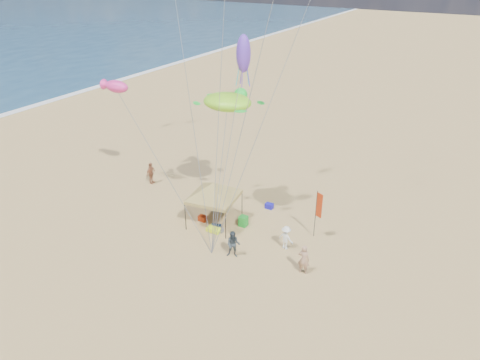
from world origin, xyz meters
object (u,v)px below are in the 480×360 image
at_px(beach_cart, 214,230).
at_px(person_far_a, 151,173).
at_px(cooler_red, 203,218).
at_px(canopy_tent, 214,184).
at_px(chair_green, 243,221).
at_px(chair_yellow, 203,200).
at_px(feather_flag, 318,208).
at_px(person_near_b, 233,244).
at_px(person_near_c, 286,238).
at_px(person_near_a, 304,259).
at_px(cooler_blue, 269,206).

xyz_separation_m(beach_cart, person_far_a, (-8.04, 3.36, 0.67)).
bearing_deg(cooler_red, beach_cart, -29.49).
height_order(canopy_tent, chair_green, canopy_tent).
bearing_deg(chair_yellow, cooler_red, -55.55).
bearing_deg(feather_flag, person_near_b, -128.61).
xyz_separation_m(chair_green, person_near_c, (3.51, -0.92, 0.43)).
height_order(canopy_tent, person_far_a, canopy_tent).
bearing_deg(chair_yellow, chair_green, -14.19).
relative_size(feather_flag, person_near_a, 1.80).
relative_size(canopy_tent, feather_flag, 1.73).
relative_size(canopy_tent, cooler_red, 10.40).
bearing_deg(person_near_a, chair_green, -31.47).
distance_m(feather_flag, beach_cart, 6.80).
distance_m(canopy_tent, person_far_a, 8.10).
distance_m(cooler_red, cooler_blue, 4.87).
bearing_deg(chair_green, beach_cart, -126.50).
relative_size(canopy_tent, beach_cart, 6.24).
relative_size(feather_flag, chair_yellow, 4.65).
bearing_deg(chair_green, person_near_b, -69.71).
height_order(cooler_blue, chair_green, chair_green).
xyz_separation_m(feather_flag, person_near_b, (-3.46, -4.33, -1.32)).
xyz_separation_m(person_near_a, person_near_c, (-1.83, 1.60, -0.13)).
xyz_separation_m(chair_green, person_far_a, (-9.27, 1.69, 0.52)).
height_order(chair_yellow, person_near_b, person_near_b).
xyz_separation_m(cooler_blue, chair_yellow, (-4.39, -1.88, 0.16)).
distance_m(feather_flag, person_far_a, 13.99).
bearing_deg(person_near_b, person_near_a, -11.45).
height_order(chair_yellow, person_far_a, person_far_a).
relative_size(cooler_blue, person_far_a, 0.31).
xyz_separation_m(beach_cart, person_near_a, (6.57, -0.86, 0.70)).
bearing_deg(person_near_b, chair_green, 89.39).
relative_size(cooler_blue, beach_cart, 0.60).
bearing_deg(person_near_a, person_near_c, -47.35).
bearing_deg(chair_yellow, person_near_a, -20.78).
height_order(chair_yellow, person_near_a, person_near_a).
xyz_separation_m(cooler_blue, person_near_c, (3.05, -3.80, 0.59)).
distance_m(person_near_b, person_near_c, 3.26).
height_order(person_near_b, person_far_a, person_far_a).
bearing_deg(person_near_c, person_near_b, 55.77).
bearing_deg(chair_green, person_far_a, 169.66).
relative_size(cooler_red, person_near_a, 0.30).
relative_size(feather_flag, cooler_blue, 6.03).
distance_m(feather_flag, cooler_blue, 4.95).
distance_m(chair_green, beach_cart, 2.08).
xyz_separation_m(canopy_tent, person_near_a, (7.14, -1.84, -2.01)).
height_order(person_near_a, person_near_b, person_near_a).
bearing_deg(feather_flag, canopy_tent, -164.41).
xyz_separation_m(canopy_tent, chair_yellow, (-2.13, 1.67, -2.57)).
xyz_separation_m(cooler_red, chair_yellow, (-1.27, 1.85, 0.16)).
distance_m(cooler_blue, beach_cart, 4.85).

